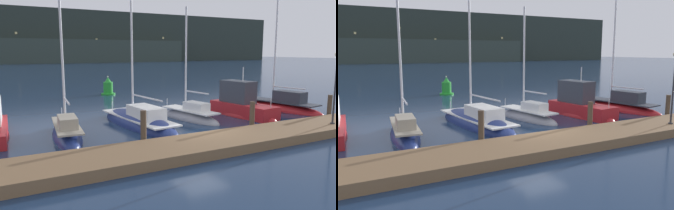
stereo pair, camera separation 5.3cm
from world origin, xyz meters
TOP-DOWN VIEW (x-y plane):
  - ground_plane at (0.00, 0.00)m, footprint 400.00×400.00m
  - dock at (0.00, -1.89)m, footprint 26.71×2.80m
  - mooring_pile_1 at (-3.27, -0.24)m, footprint 0.28×0.28m
  - mooring_pile_2 at (3.27, -0.24)m, footprint 0.28×0.28m
  - mooring_pile_3 at (9.80, -0.24)m, footprint 0.28×0.28m
  - sailboat_berth_2 at (-6.06, 3.23)m, footprint 1.93×5.66m
  - sailboat_berth_3 at (-1.68, 4.12)m, footprint 2.91×8.15m
  - sailboat_berth_4 at (2.00, 4.19)m, footprint 2.43×5.34m
  - motorboat_berth_5 at (5.83, 3.58)m, footprint 2.43×5.63m
  - sailboat_berth_6 at (9.94, 4.01)m, footprint 2.91×7.31m
  - channel_buoy at (1.11, 18.73)m, footprint 1.44×1.44m
  - dock_lamppost at (7.17, -2.37)m, footprint 0.32×0.32m
  - hillside_backdrop at (-0.93, 127.08)m, footprint 240.00×23.00m

SIDE VIEW (x-z plane):
  - ground_plane at x=0.00m, z-range 0.00..0.00m
  - sailboat_berth_3 at x=-1.68m, z-range -5.52..5.74m
  - sailboat_berth_2 at x=-6.06m, z-range -4.21..4.49m
  - sailboat_berth_4 at x=2.00m, z-range -3.76..4.03m
  - sailboat_berth_6 at x=9.94m, z-range -5.51..5.91m
  - dock at x=0.00m, z-range 0.00..0.45m
  - motorboat_berth_5 at x=5.83m, z-range -1.50..2.43m
  - channel_buoy at x=1.11m, z-range -0.25..1.68m
  - mooring_pile_3 at x=9.80m, z-range 0.00..1.65m
  - mooring_pile_2 at x=3.27m, z-range 0.00..1.67m
  - mooring_pile_1 at x=-3.27m, z-range 0.00..1.73m
  - dock_lamppost at x=7.17m, z-range 1.12..5.08m
  - hillside_backdrop at x=-0.93m, z-range -0.83..20.14m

